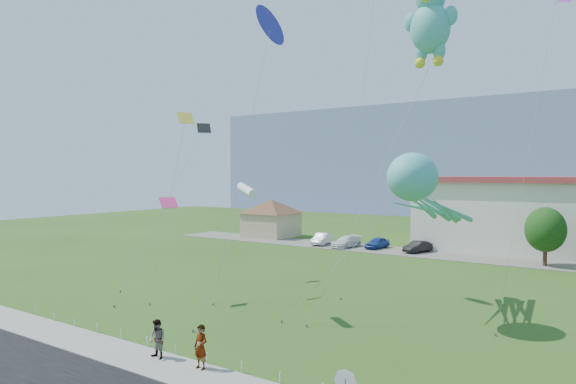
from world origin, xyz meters
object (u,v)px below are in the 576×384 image
at_px(pavilion, 271,214).
at_px(parked_car_black, 418,247).
at_px(octopus_kite, 422,191).
at_px(parked_car_silver, 322,239).
at_px(pedestrian_left, 201,347).
at_px(parked_car_blue, 377,243).
at_px(pedestrian_right, 157,339).
at_px(parked_car_white, 346,242).
at_px(teddy_bear_kite, 430,22).

bearing_deg(pavilion, parked_car_black, -7.19).
bearing_deg(octopus_kite, parked_car_silver, 131.09).
height_order(pedestrian_left, octopus_kite, octopus_kite).
height_order(parked_car_silver, parked_car_blue, parked_car_silver).
relative_size(pavilion, parked_car_black, 2.49).
relative_size(parked_car_silver, octopus_kite, 0.36).
xyz_separation_m(pedestrian_right, parked_car_black, (-1.44, 37.62, -0.32)).
bearing_deg(parked_car_white, parked_car_silver, -179.46).
relative_size(parked_car_silver, parked_car_blue, 1.11).
relative_size(pedestrian_left, pedestrian_right, 1.08).
bearing_deg(parked_car_black, parked_car_silver, -160.72).
relative_size(pedestrian_left, parked_car_silver, 0.47).
xyz_separation_m(pavilion, parked_car_silver, (9.80, -3.18, -2.29)).
xyz_separation_m(pedestrian_left, parked_car_black, (-3.94, 37.41, -0.39)).
distance_m(pedestrian_left, parked_car_blue, 38.69).
distance_m(pedestrian_right, parked_car_silver, 39.39).
relative_size(parked_car_black, teddy_bear_kite, 0.18).
bearing_deg(parked_car_black, octopus_kite, -52.73).
relative_size(parked_car_white, octopus_kite, 0.38).
height_order(parked_car_silver, octopus_kite, octopus_kite).
bearing_deg(pavilion, parked_car_silver, -17.99).
bearing_deg(parked_car_silver, pavilion, 151.59).
height_order(pedestrian_right, parked_car_white, pedestrian_right).
relative_size(parked_car_black, octopus_kite, 0.32).
bearing_deg(teddy_bear_kite, octopus_kite, -82.05).
relative_size(pavilion, parked_car_white, 2.07).
distance_m(parked_car_white, parked_car_black, 8.22).
xyz_separation_m(pavilion, parked_car_blue, (16.62, -2.44, -2.34)).
bearing_deg(pedestrian_right, parked_car_white, 110.11).
bearing_deg(teddy_bear_kite, parked_car_blue, 121.17).
relative_size(pedestrian_right, parked_car_white, 0.40).
xyz_separation_m(pedestrian_left, octopus_kite, (4.97, 13.34, 6.42)).
xyz_separation_m(parked_car_black, teddy_bear_kite, (8.62, -21.98, 17.20)).
distance_m(parked_car_blue, teddy_bear_kite, 31.17).
xyz_separation_m(parked_car_silver, parked_car_white, (3.49, -0.40, -0.03)).
xyz_separation_m(parked_car_white, parked_car_black, (8.17, 0.87, -0.04)).
distance_m(pedestrian_left, teddy_bear_kite, 23.29).
distance_m(pedestrian_left, parked_car_white, 38.49).
relative_size(parked_car_silver, parked_car_black, 1.11).
bearing_deg(parked_car_silver, pedestrian_right, -80.98).
bearing_deg(parked_car_black, pedestrian_right, -70.85).
height_order(pedestrian_right, teddy_bear_kite, teddy_bear_kite).
xyz_separation_m(parked_car_white, teddy_bear_kite, (16.79, -21.11, 17.16)).
height_order(pavilion, parked_car_blue, pavilion).
bearing_deg(pedestrian_left, pavilion, 123.09).
height_order(pedestrian_left, parked_car_blue, pedestrian_left).
distance_m(pedestrian_right, octopus_kite, 16.78).
bearing_deg(pedestrian_right, octopus_kite, 66.59).
height_order(parked_car_white, teddy_bear_kite, teddy_bear_kite).
relative_size(pavilion, parked_car_silver, 2.24).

